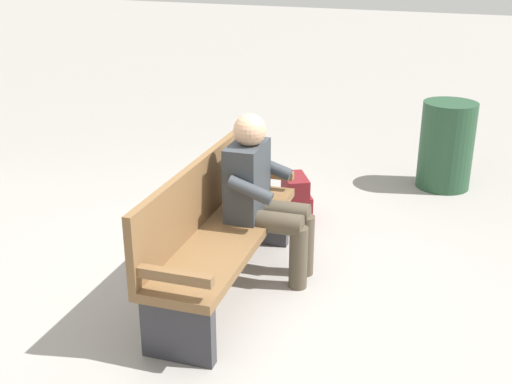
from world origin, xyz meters
TOP-DOWN VIEW (x-y plane):
  - ground_plane at (0.00, 0.00)m, footprint 40.00×40.00m
  - bench_near at (0.01, -0.07)m, footprint 1.84×0.68m
  - person_seated at (-0.32, 0.12)m, footprint 0.60×0.60m
  - backpack at (-1.31, 0.01)m, footprint 0.38×0.34m
  - trash_bin at (-2.66, 1.03)m, footprint 0.51×0.51m

SIDE VIEW (x-z plane):
  - ground_plane at x=0.00m, z-range 0.00..0.00m
  - backpack at x=-1.31m, z-range 0.00..0.40m
  - trash_bin at x=-2.66m, z-range 0.00..0.84m
  - bench_near at x=0.01m, z-range 0.01..0.91m
  - person_seated at x=-0.32m, z-range 0.04..1.22m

